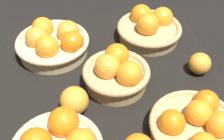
{
  "coord_description": "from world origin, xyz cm",
  "views": [
    {
      "loc": [
        63.32,
        -10.25,
        69.7
      ],
      "look_at": [
        -3.79,
        1.12,
        7.0
      ],
      "focal_mm": 48.05,
      "sensor_mm": 36.0,
      "label": 1
    }
  ],
  "objects_px": {
    "basket_far_left": "(149,27)",
    "basket_near_left": "(53,42)",
    "basket_center": "(117,72)",
    "loose_orange_back_gap": "(74,101)",
    "basket_far_right": "(196,126)",
    "loose_orange_side_gap": "(200,64)"
  },
  "relations": [
    {
      "from": "basket_near_left",
      "to": "basket_far_right",
      "type": "bearing_deg",
      "value": 40.39
    },
    {
      "from": "basket_near_left",
      "to": "basket_far_left",
      "type": "height_order",
      "value": "basket_far_left"
    },
    {
      "from": "basket_far_right",
      "to": "basket_center",
      "type": "bearing_deg",
      "value": -143.65
    },
    {
      "from": "basket_center",
      "to": "loose_orange_back_gap",
      "type": "height_order",
      "value": "basket_center"
    },
    {
      "from": "basket_near_left",
      "to": "basket_far_right",
      "type": "distance_m",
      "value": 0.54
    },
    {
      "from": "basket_near_left",
      "to": "loose_orange_side_gap",
      "type": "xyz_separation_m",
      "value": [
        0.18,
        0.46,
        -0.01
      ]
    },
    {
      "from": "basket_far_left",
      "to": "loose_orange_back_gap",
      "type": "height_order",
      "value": "basket_far_left"
    },
    {
      "from": "basket_center",
      "to": "basket_far_left",
      "type": "bearing_deg",
      "value": 144.11
    },
    {
      "from": "basket_near_left",
      "to": "basket_far_left",
      "type": "distance_m",
      "value": 0.35
    },
    {
      "from": "basket_far_right",
      "to": "basket_far_left",
      "type": "height_order",
      "value": "basket_far_left"
    },
    {
      "from": "basket_near_left",
      "to": "basket_center",
      "type": "bearing_deg",
      "value": 44.64
    },
    {
      "from": "basket_far_left",
      "to": "basket_far_right",
      "type": "bearing_deg",
      "value": 0.43
    },
    {
      "from": "basket_far_left",
      "to": "basket_near_left",
      "type": "bearing_deg",
      "value": -84.22
    },
    {
      "from": "basket_far_left",
      "to": "loose_orange_back_gap",
      "type": "relative_size",
      "value": 2.87
    },
    {
      "from": "loose_orange_back_gap",
      "to": "loose_orange_side_gap",
      "type": "relative_size",
      "value": 1.16
    },
    {
      "from": "basket_center",
      "to": "loose_orange_side_gap",
      "type": "height_order",
      "value": "basket_center"
    },
    {
      "from": "basket_near_left",
      "to": "loose_orange_back_gap",
      "type": "xyz_separation_m",
      "value": [
        0.27,
        0.05,
        -0.0
      ]
    },
    {
      "from": "basket_near_left",
      "to": "basket_far_right",
      "type": "relative_size",
      "value": 1.07
    },
    {
      "from": "basket_near_left",
      "to": "basket_center",
      "type": "relative_size",
      "value": 1.22
    },
    {
      "from": "basket_near_left",
      "to": "loose_orange_side_gap",
      "type": "bearing_deg",
      "value": 68.8
    },
    {
      "from": "basket_far_right",
      "to": "loose_orange_back_gap",
      "type": "bearing_deg",
      "value": -114.97
    },
    {
      "from": "basket_center",
      "to": "loose_orange_back_gap",
      "type": "distance_m",
      "value": 0.16
    }
  ]
}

